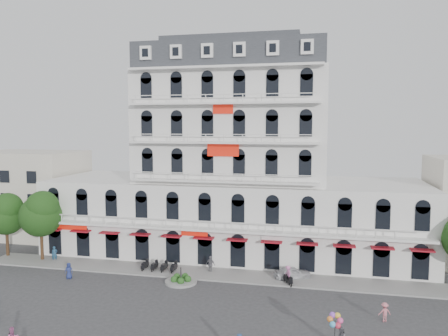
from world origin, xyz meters
TOP-DOWN VIEW (x-y plane):
  - ground at (0.00, 0.00)m, footprint 120.00×120.00m
  - sidewalk at (0.00, 9.00)m, footprint 53.00×4.00m
  - main_building at (0.00, 18.00)m, footprint 45.00×15.00m
  - flank_building_west at (-30.00, 20.00)m, footprint 14.00×10.00m
  - traffic_island at (-3.00, 6.00)m, footprint 3.20×3.20m
  - parked_scooter_row at (-6.35, 8.80)m, footprint 4.40×1.80m
  - tree_west_outer at (-25.95, 9.98)m, footprint 4.50×4.48m
  - tree_west_inner at (-20.95, 9.48)m, footprint 4.76×4.76m
  - parked_car at (7.78, 9.50)m, footprint 4.04×2.93m
  - rider_center at (7.47, 7.62)m, footprint 1.02×1.55m
  - pedestrian_left at (-14.60, 4.74)m, footprint 0.92×0.72m
  - pedestrian_mid at (-0.84, 9.50)m, footprint 1.17×0.74m
  - pedestrian_right at (15.58, 1.24)m, footprint 1.12×0.84m
  - pedestrian_far at (-19.39, 9.50)m, footprint 0.77×0.72m
  - balloon_vendor at (11.80, -4.05)m, footprint 1.34×1.28m

SIDE VIEW (x-z plane):
  - ground at x=0.00m, z-range 0.00..0.00m
  - parked_scooter_row at x=-6.35m, z-range -0.55..0.55m
  - sidewalk at x=0.00m, z-range 0.00..0.16m
  - traffic_island at x=-3.00m, z-range -0.54..1.06m
  - parked_car at x=7.78m, z-range 0.00..1.28m
  - pedestrian_right at x=15.58m, z-range 0.00..1.55m
  - pedestrian_left at x=-14.60m, z-range 0.00..1.65m
  - pedestrian_far at x=-19.39m, z-range 0.00..1.78m
  - pedestrian_mid at x=-0.84m, z-range 0.00..1.85m
  - rider_center at x=7.47m, z-range 0.03..2.02m
  - balloon_vendor at x=11.80m, z-range 0.04..2.49m
  - tree_west_outer at x=-25.95m, z-range 1.47..9.23m
  - tree_west_inner at x=-20.95m, z-range 1.56..9.81m
  - flank_building_west at x=-30.00m, z-range 0.00..12.00m
  - main_building at x=0.00m, z-range -2.94..22.86m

